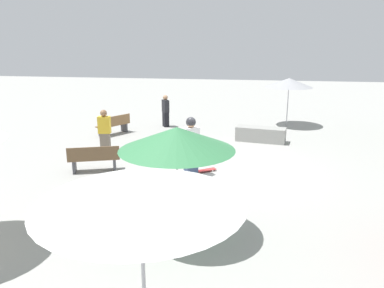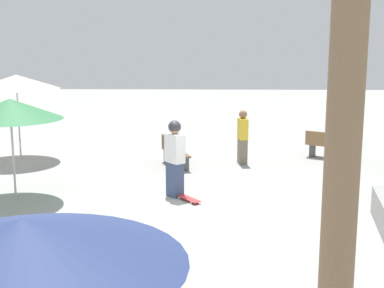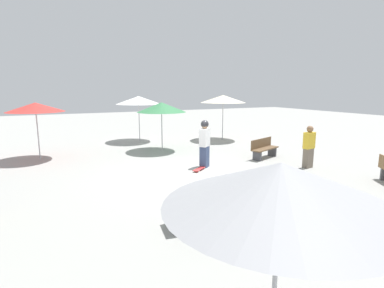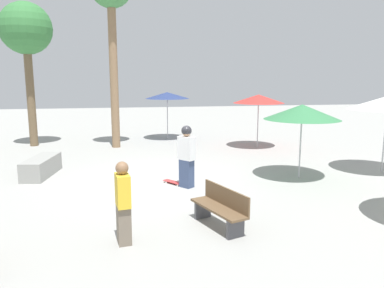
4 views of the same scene
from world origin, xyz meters
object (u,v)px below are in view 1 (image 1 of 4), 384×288
shade_umbrella_grey (289,83)px  bystander_far (105,132)px  bench_far (94,159)px  shade_umbrella_green (177,139)px  bystander_watching (166,111)px  bench_near (114,125)px  concrete_ledge (261,134)px  skater_main (191,144)px  skateboard (204,170)px  shade_umbrella_white (140,186)px

shade_umbrella_grey → bystander_far: shade_umbrella_grey is taller
bench_far → shade_umbrella_green: 5.19m
bench_far → bystander_watching: bystander_watching is taller
bench_near → bystander_far: size_ratio=0.98×
bystander_watching → concrete_ledge: bearing=-150.1°
skater_main → shade_umbrella_grey: bearing=27.1°
skater_main → skateboard: size_ratio=2.40×
shade_umbrella_green → concrete_ledge: bearing=-12.4°
shade_umbrella_white → bystander_watching: size_ratio=1.68×
skateboard → shade_umbrella_grey: shade_umbrella_grey is taller
concrete_ledge → bench_near: bearing=88.4°
shade_umbrella_grey → bench_near: bearing=112.5°
skater_main → shade_umbrella_grey: (7.86, -3.45, 1.11)m
shade_umbrella_white → shade_umbrella_grey: bearing=-11.1°
bench_near → shade_umbrella_green: size_ratio=0.68×
skateboard → shade_umbrella_grey: size_ratio=0.33×
shade_umbrella_green → bystander_watching: 10.75m
bench_near → bystander_far: 2.96m
bench_near → bench_far: size_ratio=0.97×
skater_main → bench_far: skater_main is taller
bench_far → shade_umbrella_white: bearing=-81.0°
bystander_far → concrete_ledge: bearing=16.5°
shade_umbrella_grey → shade_umbrella_green: bearing=165.0°
skater_main → bystander_far: (1.82, 3.53, -0.17)m
skater_main → bench_near: bearing=93.4°
skater_main → concrete_ledge: bearing=25.0°
skateboard → shade_umbrella_green: (-4.05, 0.02, 2.06)m
skateboard → shade_umbrella_green: size_ratio=0.32×
skateboard → bench_near: size_ratio=0.48×
bystander_far → shade_umbrella_white: bearing=-73.2°
shade_umbrella_grey → bystander_far: 9.32m
skateboard → concrete_ledge: (4.15, -1.78, 0.24)m
bench_near → shade_umbrella_white: size_ratio=0.62×
skateboard → bench_near: (4.33, 4.67, 0.37)m
bench_far → bystander_far: (2.04, 0.46, 0.39)m
shade_umbrella_green → shade_umbrella_grey: shade_umbrella_green is taller
bystander_watching → bench_far: bearing=139.1°
concrete_ledge → shade_umbrella_green: (-8.19, 1.80, 1.82)m
skater_main → shade_umbrella_green: (-3.72, -0.35, 1.14)m
bench_near → shade_umbrella_green: shade_umbrella_green is taller
bystander_watching → bystander_far: size_ratio=0.95×
skateboard → shade_umbrella_white: 7.55m
shade_umbrella_green → shade_umbrella_grey: bearing=-15.0°
shade_umbrella_green → shade_umbrella_white: (-3.14, -0.22, 0.24)m
bench_near → shade_umbrella_grey: (3.20, -7.74, 1.67)m
shade_umbrella_white → bystander_far: size_ratio=1.59×
shade_umbrella_grey → bystander_far: (-6.03, 6.98, -1.29)m
skateboard → concrete_ledge: concrete_ledge is taller
skater_main → shade_umbrella_white: bearing=-124.4°
skater_main → shade_umbrella_white: size_ratio=0.71×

